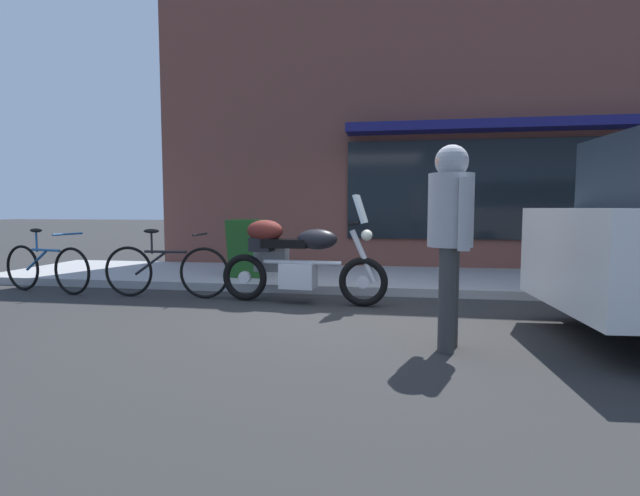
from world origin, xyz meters
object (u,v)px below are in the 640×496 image
object	(u,v)px
sandwich_board_sign	(246,249)
second_bicycle_by_cafe	(46,267)
parked_bicycle	(166,270)
pedestrian_walking	(450,222)
touring_motorcycle	(293,257)

from	to	relation	value
sandwich_board_sign	second_bicycle_by_cafe	world-z (taller)	sandwich_board_sign
sandwich_board_sign	parked_bicycle	bearing A→B (deg)	-122.85
pedestrian_walking	sandwich_board_sign	distance (m)	4.17
parked_bicycle	second_bicycle_by_cafe	bearing A→B (deg)	177.80
parked_bicycle	touring_motorcycle	bearing A→B (deg)	-1.54
parked_bicycle	sandwich_board_sign	xyz separation A→B (m)	(0.76, 1.18, 0.20)
touring_motorcycle	pedestrian_walking	xyz separation A→B (m)	(1.78, -1.81, 0.51)
parked_bicycle	pedestrian_walking	size ratio (longest dim) A/B	1.02
sandwich_board_sign	pedestrian_walking	bearing A→B (deg)	-47.17
parked_bicycle	second_bicycle_by_cafe	world-z (taller)	parked_bicycle
pedestrian_walking	touring_motorcycle	bearing A→B (deg)	134.56
pedestrian_walking	second_bicycle_by_cafe	distance (m)	5.83
pedestrian_walking	parked_bicycle	bearing A→B (deg)	152.56
touring_motorcycle	pedestrian_walking	size ratio (longest dim) A/B	1.25
parked_bicycle	pedestrian_walking	bearing A→B (deg)	-27.44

